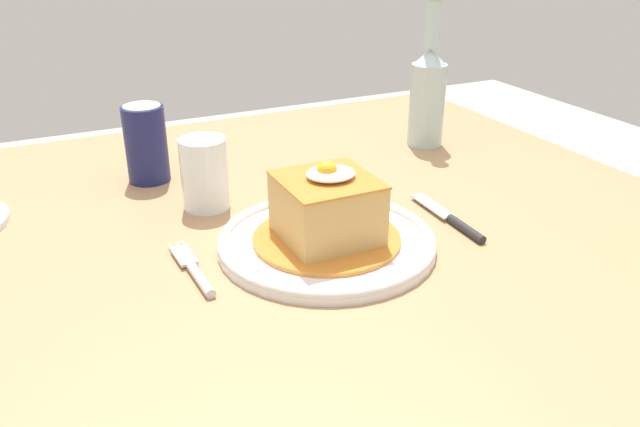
{
  "coord_description": "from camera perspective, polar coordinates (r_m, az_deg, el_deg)",
  "views": [
    {
      "loc": [
        -0.26,
        -0.77,
        1.14
      ],
      "look_at": [
        0.07,
        -0.08,
        0.79
      ],
      "focal_mm": 36.29,
      "sensor_mm": 36.0,
      "label": 1
    }
  ],
  "objects": [
    {
      "name": "beer_bottle_clear",
      "position": [
        1.2,
        9.48,
        10.52
      ],
      "size": [
        0.06,
        0.06,
        0.27
      ],
      "color": "#ADC6CC",
      "rests_on": "dining_table"
    },
    {
      "name": "sandwich_meal",
      "position": [
        0.82,
        0.62,
        0.18
      ],
      "size": [
        0.19,
        0.19,
        0.11
      ],
      "color": "orange",
      "rests_on": "main_plate"
    },
    {
      "name": "drinking_glass",
      "position": [
        0.95,
        -10.1,
        3.07
      ],
      "size": [
        0.07,
        0.07,
        0.1
      ],
      "color": "#3F2314",
      "rests_on": "dining_table"
    },
    {
      "name": "dining_table",
      "position": [
        0.95,
        -6.12,
        -6.52
      ],
      "size": [
        1.28,
        1.01,
        0.75
      ],
      "color": "#A87F56",
      "rests_on": "ground_plane"
    },
    {
      "name": "knife",
      "position": [
        0.91,
        11.88,
        -0.73
      ],
      "size": [
        0.02,
        0.17,
        0.01
      ],
      "color": "#262628",
      "rests_on": "dining_table"
    },
    {
      "name": "soda_can",
      "position": [
        1.06,
        -15.09,
        5.97
      ],
      "size": [
        0.07,
        0.07,
        0.12
      ],
      "color": "#191E51",
      "rests_on": "dining_table"
    },
    {
      "name": "fork",
      "position": [
        0.79,
        -10.96,
        -5.04
      ],
      "size": [
        0.02,
        0.14,
        0.01
      ],
      "color": "silver",
      "rests_on": "dining_table"
    },
    {
      "name": "main_plate",
      "position": [
        0.84,
        0.6,
        -2.45
      ],
      "size": [
        0.28,
        0.28,
        0.02
      ],
      "color": "white",
      "rests_on": "dining_table"
    }
  ]
}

